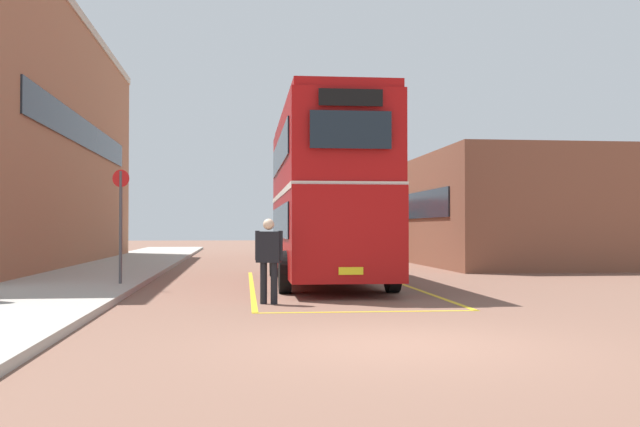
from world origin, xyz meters
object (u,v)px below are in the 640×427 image
Objects in this scene: double_decker_bus at (325,193)px; bus_stop_sign at (121,215)px; pedestrian_boarding at (269,255)px; single_deck_bus at (331,226)px.

double_decker_bus is 5.56m from bus_stop_sign.
bus_stop_sign is at bearing 131.04° from pedestrian_boarding.
single_deck_bus is 24.97m from pedestrian_boarding.
pedestrian_boarding is at bearing -100.22° from single_deck_bus.
double_decker_bus is at bearing -97.86° from single_deck_bus.
double_decker_bus is 5.98m from pedestrian_boarding.
pedestrian_boarding is (-4.43, -24.57, -0.64)m from single_deck_bus.
double_decker_bus is 19.26m from single_deck_bus.
single_deck_bus is at bearing 68.78° from bus_stop_sign.
double_decker_bus is 1.10× the size of single_deck_bus.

